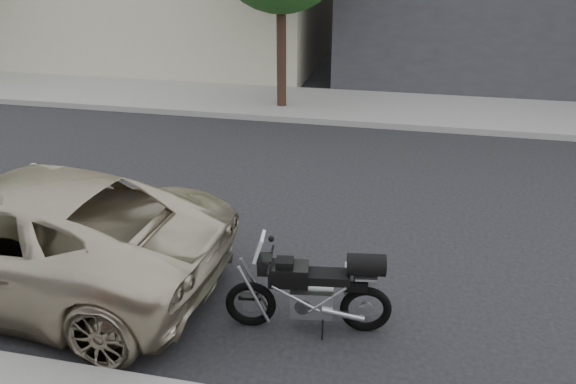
# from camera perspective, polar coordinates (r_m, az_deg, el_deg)

# --- Properties ---
(ground) EXTENTS (120.00, 120.00, 0.00)m
(ground) POSITION_cam_1_polar(r_m,az_deg,el_deg) (9.09, 3.25, -2.89)
(ground) COLOR black
(ground) RESTS_ON ground
(far_sidewalk) EXTENTS (44.00, 3.00, 0.15)m
(far_sidewalk) POSITION_cam_1_polar(r_m,az_deg,el_deg) (15.10, 7.29, 8.54)
(far_sidewalk) COLOR gray
(far_sidewalk) RESTS_ON ground
(motorcycle) EXTENTS (1.92, 0.78, 1.21)m
(motorcycle) POSITION_cam_1_polar(r_m,az_deg,el_deg) (6.48, 3.21, -9.83)
(motorcycle) COLOR black
(motorcycle) RESTS_ON ground
(minivan) EXTENTS (5.55, 2.77, 1.51)m
(minivan) POSITION_cam_1_polar(r_m,az_deg,el_deg) (7.93, -25.91, -3.74)
(minivan) COLOR #B8AB8F
(minivan) RESTS_ON ground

